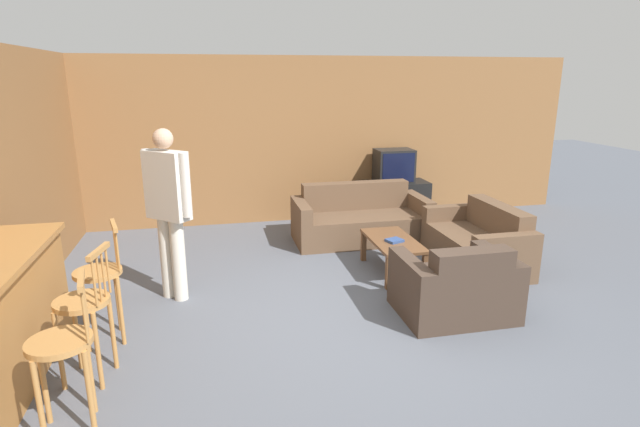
{
  "coord_description": "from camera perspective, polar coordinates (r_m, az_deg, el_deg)",
  "views": [
    {
      "loc": [
        -1.33,
        -4.24,
        2.29
      ],
      "look_at": [
        -0.19,
        0.85,
        0.85
      ],
      "focal_mm": 28.0,
      "sensor_mm": 36.0,
      "label": 1
    }
  ],
  "objects": [
    {
      "name": "ground_plane",
      "position": [
        5.0,
        4.39,
        -11.9
      ],
      "size": [
        24.0,
        24.0,
        0.0
      ],
      "primitive_type": "plane",
      "color": "#565B66"
    },
    {
      "name": "wall_back",
      "position": [
        8.03,
        -2.98,
        8.32
      ],
      "size": [
        9.4,
        0.08,
        2.6
      ],
      "color": "olive",
      "rests_on": "ground_plane"
    },
    {
      "name": "wall_left",
      "position": [
        5.96,
        -31.41,
        3.61
      ],
      "size": [
        0.08,
        8.62,
        2.6
      ],
      "color": "olive",
      "rests_on": "ground_plane"
    },
    {
      "name": "bar_chair_near",
      "position": [
        3.71,
        -27.26,
        -13.92
      ],
      "size": [
        0.48,
        0.48,
        1.07
      ],
      "color": "#B77F42",
      "rests_on": "ground_plane"
    },
    {
      "name": "bar_chair_mid",
      "position": [
        4.23,
        -25.29,
        -10.02
      ],
      "size": [
        0.48,
        0.48,
        1.07
      ],
      "color": "#B77F42",
      "rests_on": "ground_plane"
    },
    {
      "name": "bar_chair_far",
      "position": [
        4.77,
        -23.8,
        -6.99
      ],
      "size": [
        0.49,
        0.49,
        1.07
      ],
      "color": "#B77F42",
      "rests_on": "ground_plane"
    },
    {
      "name": "couch_far",
      "position": [
        7.2,
        4.59,
        -0.8
      ],
      "size": [
        1.9,
        0.87,
        0.79
      ],
      "color": "brown",
      "rests_on": "ground_plane"
    },
    {
      "name": "armchair_near",
      "position": [
        5.11,
        15.25,
        -8.25
      ],
      "size": [
        1.08,
        0.83,
        0.77
      ],
      "color": "#423328",
      "rests_on": "ground_plane"
    },
    {
      "name": "loveseat_right",
      "position": [
        6.55,
        17.65,
        -3.19
      ],
      "size": [
        0.8,
        1.49,
        0.76
      ],
      "color": "brown",
      "rests_on": "ground_plane"
    },
    {
      "name": "coffee_table",
      "position": [
        6.02,
        8.31,
        -3.54
      ],
      "size": [
        0.51,
        1.0,
        0.42
      ],
      "color": "brown",
      "rests_on": "ground_plane"
    },
    {
      "name": "tv_unit",
      "position": [
        8.31,
        8.28,
        1.48
      ],
      "size": [
        1.15,
        0.51,
        0.62
      ],
      "color": "black",
      "rests_on": "ground_plane"
    },
    {
      "name": "tv",
      "position": [
        8.18,
        8.44,
        5.41
      ],
      "size": [
        0.6,
        0.42,
        0.54
      ],
      "color": "black",
      "rests_on": "tv_unit"
    },
    {
      "name": "book_on_table",
      "position": [
        5.91,
        8.51,
        -3.06
      ],
      "size": [
        0.22,
        0.2,
        0.03
      ],
      "color": "navy",
      "rests_on": "coffee_table"
    },
    {
      "name": "person_by_window",
      "position": [
        5.31,
        -16.93,
        0.88
      ],
      "size": [
        0.48,
        0.46,
        1.8
      ],
      "color": "silver",
      "rests_on": "ground_plane"
    }
  ]
}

